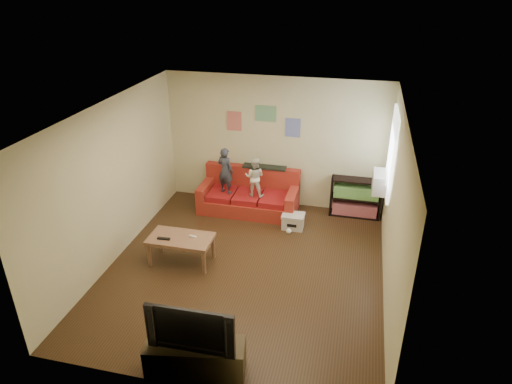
% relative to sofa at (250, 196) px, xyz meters
% --- Properties ---
extents(room_shell, '(4.52, 5.02, 2.72)m').
position_rel_sofa_xyz_m(room_shell, '(0.44, -2.07, 1.06)').
color(room_shell, '#3F2A17').
rests_on(room_shell, ground).
extents(sofa, '(1.99, 0.92, 0.88)m').
position_rel_sofa_xyz_m(sofa, '(0.00, 0.00, 0.00)').
color(sofa, '#A62C1F').
rests_on(sofa, ground).
extents(child_a, '(0.41, 0.33, 0.96)m').
position_rel_sofa_xyz_m(child_a, '(-0.45, -0.17, 0.60)').
color(child_a, '#2F3441').
rests_on(child_a, sofa).
extents(child_b, '(0.40, 0.31, 0.81)m').
position_rel_sofa_xyz_m(child_b, '(0.15, -0.17, 0.53)').
color(child_b, silver).
rests_on(child_b, sofa).
extents(coffee_table, '(1.07, 0.59, 0.48)m').
position_rel_sofa_xyz_m(coffee_table, '(-0.66, -2.11, 0.12)').
color(coffee_table, '#8E6248').
rests_on(coffee_table, ground).
extents(remote, '(0.22, 0.06, 0.02)m').
position_rel_sofa_xyz_m(remote, '(-0.91, -2.23, 0.20)').
color(remote, black).
rests_on(remote, coffee_table).
extents(game_controller, '(0.13, 0.06, 0.03)m').
position_rel_sofa_xyz_m(game_controller, '(-0.46, -2.06, 0.20)').
color(game_controller, silver).
rests_on(game_controller, coffee_table).
extents(bookshelf, '(1.00, 0.30, 0.80)m').
position_rel_sofa_xyz_m(bookshelf, '(2.14, 0.23, 0.06)').
color(bookshelf, black).
rests_on(bookshelf, ground).
extents(window, '(0.04, 1.08, 1.48)m').
position_rel_sofa_xyz_m(window, '(2.66, -0.42, 1.35)').
color(window, white).
rests_on(window, room_shell).
extents(ac_unit, '(0.28, 0.55, 0.35)m').
position_rel_sofa_xyz_m(ac_unit, '(2.54, -0.42, 0.79)').
color(ac_unit, '#B7B2A3').
rests_on(ac_unit, window).
extents(artwork_left, '(0.30, 0.01, 0.40)m').
position_rel_sofa_xyz_m(artwork_left, '(-0.41, 0.42, 1.46)').
color(artwork_left, '#D87266').
rests_on(artwork_left, room_shell).
extents(artwork_center, '(0.42, 0.01, 0.32)m').
position_rel_sofa_xyz_m(artwork_center, '(0.24, 0.42, 1.66)').
color(artwork_center, '#72B27F').
rests_on(artwork_center, room_shell).
extents(artwork_right, '(0.30, 0.01, 0.38)m').
position_rel_sofa_xyz_m(artwork_right, '(0.79, 0.42, 1.41)').
color(artwork_right, '#727FCC').
rests_on(artwork_right, room_shell).
extents(file_box, '(0.43, 0.32, 0.29)m').
position_rel_sofa_xyz_m(file_box, '(1.00, -0.55, -0.15)').
color(file_box, silver).
rests_on(file_box, ground).
extents(tv_stand, '(1.27, 0.61, 0.46)m').
position_rel_sofa_xyz_m(tv_stand, '(0.39, -4.32, -0.07)').
color(tv_stand, '#41361E').
rests_on(tv_stand, ground).
extents(television, '(1.08, 0.16, 0.62)m').
position_rel_sofa_xyz_m(television, '(0.39, -4.32, 0.47)').
color(television, black).
rests_on(television, tv_stand).
extents(tissue, '(0.12, 0.12, 0.10)m').
position_rel_sofa_xyz_m(tissue, '(0.96, -0.79, -0.24)').
color(tissue, white).
rests_on(tissue, ground).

